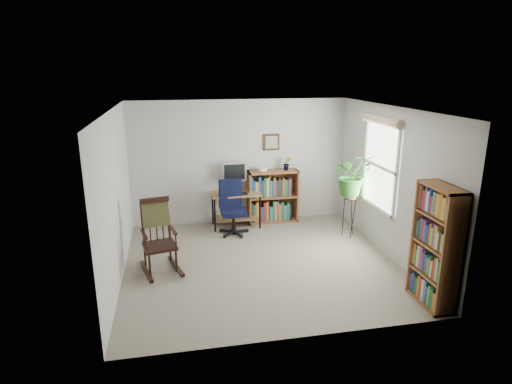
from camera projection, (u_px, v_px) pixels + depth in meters
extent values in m
cube|color=gray|center=(261.00, 263.00, 6.76)|extent=(4.20, 4.00, 0.00)
cube|color=silver|center=(261.00, 109.00, 6.09)|extent=(4.20, 4.00, 0.00)
cube|color=#B4B5B0|center=(240.00, 162.00, 8.31)|extent=(4.20, 0.00, 2.40)
cube|color=#B4B5B0|center=(300.00, 240.00, 4.54)|extent=(4.20, 0.00, 2.40)
cube|color=#B4B5B0|center=(116.00, 198.00, 6.03)|extent=(0.00, 4.00, 2.40)
cube|color=#B4B5B0|center=(390.00, 183.00, 6.81)|extent=(0.00, 4.00, 2.40)
cube|color=black|center=(237.00, 194.00, 8.03)|extent=(0.40, 0.15, 0.02)
imported|color=#266122|center=(353.00, 155.00, 7.41)|extent=(1.69, 1.88, 1.46)
imported|color=#266122|center=(287.00, 167.00, 8.34)|extent=(0.13, 0.24, 0.11)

